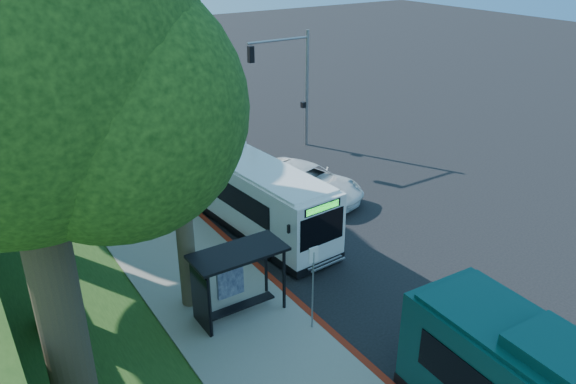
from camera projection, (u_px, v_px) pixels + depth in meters
ground at (345, 228)px, 25.20m from camera, size 140.00×140.00×0.00m
sidewalk at (196, 276)px, 21.55m from camera, size 4.50×70.00×0.12m
red_curb at (305, 309)px, 19.65m from camera, size 0.25×30.00×0.13m
grass_verge at (14, 262)px, 22.53m from camera, size 8.00×70.00×0.06m
bus_shelter at (230, 271)px, 18.67m from camera, size 3.20×1.51×2.55m
stop_sign_pole at (313, 277)px, 17.84m from camera, size 0.35×0.06×3.17m
traffic_signal_pole at (293, 77)px, 32.83m from camera, size 4.10×0.30×7.00m
tree_6 at (16, 74)px, 10.15m from camera, size 7.56×7.20×13.74m
white_bus at (239, 185)px, 25.43m from camera, size 3.24×11.52×3.39m
pickup at (307, 182)px, 27.81m from camera, size 4.35×6.50×1.66m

